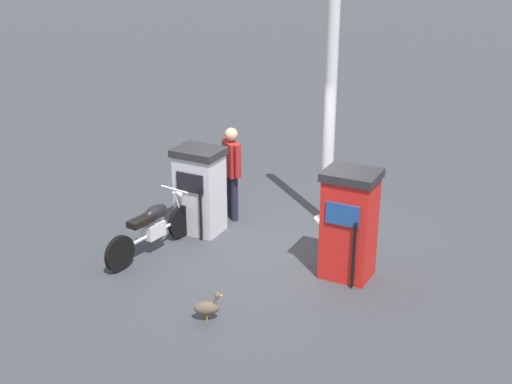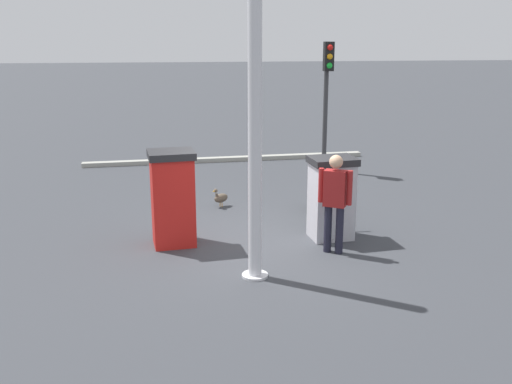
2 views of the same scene
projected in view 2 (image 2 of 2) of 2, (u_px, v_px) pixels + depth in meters
The scene contains 9 objects.
ground_plane at pixel (254, 242), 10.49m from camera, with size 120.00×120.00×0.00m, color #383A3F.
fuel_pump_near at pixel (331, 197), 10.51m from camera, with size 0.72×0.86×1.48m.
fuel_pump_far at pixel (173, 198), 10.16m from camera, with size 0.75×0.85×1.66m.
motorcycle_near_pump at pixel (323, 198), 11.62m from camera, with size 1.97×0.56×0.92m.
attendant_person at pixel (335, 197), 9.74m from camera, with size 0.35×0.54×1.68m.
wandering_duck at pixel (221, 198), 12.50m from camera, with size 0.34×0.38×0.42m.
roadside_traffic_light at pixel (327, 84), 15.08m from camera, with size 0.38×0.25×3.34m.
canopy_support_pole at pixel (255, 144), 8.47m from camera, with size 0.40×0.40×4.26m.
road_edge_kerb at pixel (226, 159), 16.86m from camera, with size 0.78×7.96×0.12m.
Camera 2 is at (-9.81, 1.16, 3.63)m, focal length 41.57 mm.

